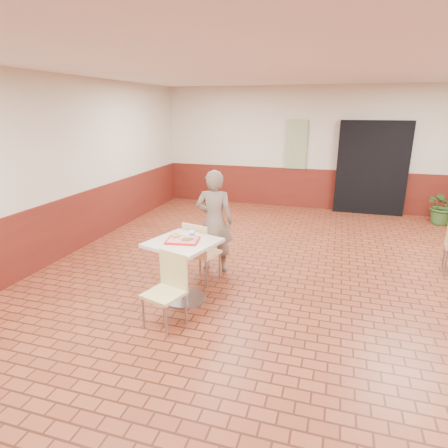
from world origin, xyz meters
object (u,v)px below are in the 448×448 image
(chair_main_front, at_px, (168,286))
(serving_tray, at_px, (183,240))
(long_john_donut, at_px, (187,238))
(potted_plant, at_px, (444,206))
(customer, at_px, (214,221))
(main_table, at_px, (183,261))
(paper_cup, at_px, (192,234))
(chair_main_back, at_px, (200,250))
(ring_donut, at_px, (176,235))

(chair_main_front, relative_size, serving_tray, 2.17)
(long_john_donut, height_order, potted_plant, long_john_donut)
(customer, height_order, long_john_donut, customer)
(main_table, height_order, potted_plant, main_table)
(main_table, bearing_deg, paper_cup, 49.97)
(chair_main_back, distance_m, ring_donut, 0.63)
(long_john_donut, relative_size, potted_plant, 0.19)
(long_john_donut, bearing_deg, main_table, 175.09)
(serving_tray, distance_m, ring_donut, 0.16)
(ring_donut, bearing_deg, serving_tray, -30.24)
(main_table, relative_size, long_john_donut, 5.17)
(main_table, bearing_deg, potted_plant, 49.62)
(chair_main_back, height_order, potted_plant, chair_main_back)
(main_table, distance_m, potted_plant, 6.37)
(customer, xyz_separation_m, ring_donut, (-0.21, -0.98, 0.08))
(chair_main_back, relative_size, ring_donut, 8.00)
(customer, relative_size, long_john_donut, 9.93)
(customer, distance_m, paper_cup, 0.96)
(ring_donut, distance_m, long_john_donut, 0.21)
(customer, xyz_separation_m, paper_cup, (0.01, -0.95, 0.10))
(chair_main_back, bearing_deg, serving_tray, 103.03)
(chair_main_front, relative_size, long_john_donut, 5.46)
(customer, bearing_deg, serving_tray, 79.55)
(main_table, bearing_deg, serving_tray, -90.00)
(chair_main_back, height_order, customer, customer)
(chair_main_front, bearing_deg, ring_donut, 121.93)
(potted_plant, bearing_deg, serving_tray, -130.38)
(serving_tray, bearing_deg, main_table, 90.00)
(customer, height_order, potted_plant, customer)
(chair_main_front, xyz_separation_m, serving_tray, (-0.05, 0.59, 0.35))
(main_table, xyz_separation_m, ring_donut, (-0.13, 0.08, 0.31))
(chair_main_front, xyz_separation_m, potted_plant, (4.07, 5.44, -0.08))
(customer, height_order, ring_donut, customer)
(chair_main_back, xyz_separation_m, paper_cup, (0.07, -0.46, 0.39))
(chair_main_front, relative_size, paper_cup, 9.65)
(chair_main_front, height_order, paper_cup, paper_cup)
(customer, relative_size, ring_donut, 13.99)
(chair_main_front, distance_m, potted_plant, 6.80)
(chair_main_front, bearing_deg, paper_cup, 103.70)
(chair_main_back, bearing_deg, paper_cup, 113.41)
(chair_main_front, distance_m, paper_cup, 0.81)
(potted_plant, bearing_deg, customer, -136.84)
(customer, distance_m, long_john_donut, 1.06)
(paper_cup, bearing_deg, ring_donut, -173.02)
(main_table, distance_m, ring_donut, 0.35)
(chair_main_back, height_order, paper_cup, paper_cup)
(main_table, xyz_separation_m, potted_plant, (4.13, 4.85, -0.15))
(potted_plant, bearing_deg, chair_main_back, -133.83)
(chair_main_back, xyz_separation_m, potted_plant, (4.11, 4.28, -0.09))
(long_john_donut, bearing_deg, chair_main_front, -90.91)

